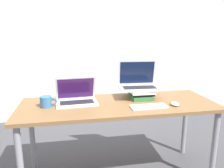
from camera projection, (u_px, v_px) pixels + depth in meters
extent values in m
cube|color=silver|center=(97.00, 32.00, 3.32)|extent=(8.00, 0.05, 2.70)
cube|color=brown|center=(119.00, 105.00, 1.95)|extent=(1.74, 0.64, 0.03)
cylinder|color=gray|center=(21.00, 168.00, 1.64)|extent=(0.05, 0.05, 0.70)
cylinder|color=gray|center=(214.00, 148.00, 1.93)|extent=(0.05, 0.05, 0.70)
cylinder|color=gray|center=(32.00, 136.00, 2.14)|extent=(0.05, 0.05, 0.70)
cylinder|color=gray|center=(185.00, 124.00, 2.43)|extent=(0.05, 0.05, 0.70)
cube|color=silver|center=(77.00, 103.00, 1.94)|extent=(0.37, 0.25, 0.02)
cube|color=#232328|center=(77.00, 102.00, 1.93)|extent=(0.30, 0.14, 0.00)
cube|color=silver|center=(76.00, 88.00, 1.98)|extent=(0.36, 0.11, 0.22)
cube|color=#381451|center=(76.00, 88.00, 1.98)|extent=(0.33, 0.09, 0.19)
cube|color=#33753D|center=(140.00, 96.00, 2.12)|extent=(0.20, 0.28, 0.03)
cube|color=black|center=(142.00, 93.00, 2.11)|extent=(0.20, 0.22, 0.03)
cube|color=white|center=(140.00, 90.00, 2.11)|extent=(0.22, 0.28, 0.03)
cube|color=silver|center=(139.00, 88.00, 2.09)|extent=(0.39, 0.27, 0.02)
cube|color=#232328|center=(139.00, 87.00, 2.07)|extent=(0.32, 0.15, 0.00)
cube|color=silver|center=(137.00, 72.00, 2.16)|extent=(0.38, 0.07, 0.25)
cube|color=#0F1938|center=(137.00, 73.00, 2.16)|extent=(0.34, 0.06, 0.22)
cube|color=silver|center=(149.00, 107.00, 1.84)|extent=(0.32, 0.13, 0.01)
cube|color=silver|center=(149.00, 106.00, 1.84)|extent=(0.29, 0.10, 0.00)
ellipsoid|color=white|center=(175.00, 104.00, 1.89)|extent=(0.07, 0.10, 0.03)
cylinder|color=teal|center=(46.00, 102.00, 1.85)|extent=(0.10, 0.10, 0.09)
torus|color=teal|center=(53.00, 101.00, 1.86)|extent=(0.06, 0.01, 0.06)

